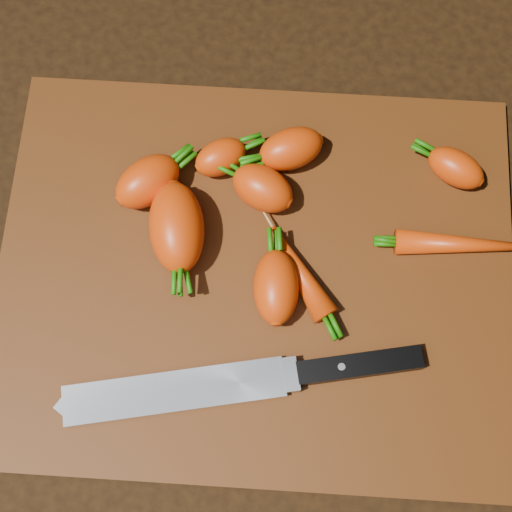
{
  "coord_description": "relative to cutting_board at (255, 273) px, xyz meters",
  "views": [
    {
      "loc": [
        0.01,
        -0.19,
        0.67
      ],
      "look_at": [
        0.0,
        0.01,
        0.03
      ],
      "focal_mm": 50.0,
      "sensor_mm": 36.0,
      "label": 1
    }
  ],
  "objects": [
    {
      "name": "knife",
      "position": [
        -0.05,
        -0.12,
        0.01
      ],
      "size": [
        0.33,
        0.09,
        0.02
      ],
      "rotation": [
        0.0,
        0.0,
        0.2
      ],
      "color": "gray",
      "rests_on": "cutting_board"
    },
    {
      "name": "cutting_board",
      "position": [
        0.0,
        0.0,
        0.0
      ],
      "size": [
        0.5,
        0.4,
        0.01
      ],
      "primitive_type": "cube",
      "color": "#50260B",
      "rests_on": "ground"
    },
    {
      "name": "carrot_1",
      "position": [
        0.0,
        0.08,
        0.03
      ],
      "size": [
        0.08,
        0.07,
        0.04
      ],
      "primitive_type": "ellipsoid",
      "rotation": [
        0.0,
        0.0,
        2.67
      ],
      "color": "#D13D0C",
      "rests_on": "cutting_board"
    },
    {
      "name": "carrot_3",
      "position": [
        0.02,
        -0.02,
        0.03
      ],
      "size": [
        0.05,
        0.08,
        0.04
      ],
      "primitive_type": "ellipsoid",
      "rotation": [
        0.0,
        0.0,
        1.63
      ],
      "color": "#D13D0C",
      "rests_on": "cutting_board"
    },
    {
      "name": "carrot_2",
      "position": [
        -0.08,
        0.03,
        0.03
      ],
      "size": [
        0.07,
        0.1,
        0.05
      ],
      "primitive_type": "ellipsoid",
      "rotation": [
        0.0,
        0.0,
        -1.4
      ],
      "color": "#D13D0C",
      "rests_on": "cutting_board"
    },
    {
      "name": "carrot_8",
      "position": [
        0.04,
        -0.0,
        0.02
      ],
      "size": [
        0.08,
        0.1,
        0.03
      ],
      "primitive_type": "ellipsoid",
      "rotation": [
        0.0,
        0.0,
        2.14
      ],
      "color": "#D13D0C",
      "rests_on": "cutting_board"
    },
    {
      "name": "carrot_6",
      "position": [
        0.19,
        0.11,
        0.02
      ],
      "size": [
        0.07,
        0.06,
        0.03
      ],
      "primitive_type": "ellipsoid",
      "rotation": [
        0.0,
        0.0,
        2.62
      ],
      "color": "#D13D0C",
      "rests_on": "cutting_board"
    },
    {
      "name": "carrot_0",
      "position": [
        -0.11,
        0.08,
        0.03
      ],
      "size": [
        0.08,
        0.08,
        0.04
      ],
      "primitive_type": "ellipsoid",
      "rotation": [
        0.0,
        0.0,
        0.73
      ],
      "color": "#D13D0C",
      "rests_on": "cutting_board"
    },
    {
      "name": "carrot_7",
      "position": [
        0.2,
        0.04,
        0.02
      ],
      "size": [
        0.14,
        0.03,
        0.02
      ],
      "primitive_type": "ellipsoid",
      "rotation": [
        0.0,
        0.0,
        0.02
      ],
      "color": "#D13D0C",
      "rests_on": "cutting_board"
    },
    {
      "name": "ground",
      "position": [
        0.0,
        0.0,
        -0.01
      ],
      "size": [
        2.0,
        2.0,
        0.01
      ],
      "primitive_type": "cube",
      "color": "black"
    },
    {
      "name": "carrot_5",
      "position": [
        -0.04,
        0.11,
        0.02
      ],
      "size": [
        0.06,
        0.06,
        0.04
      ],
      "primitive_type": "ellipsoid",
      "rotation": [
        0.0,
        0.0,
        0.56
      ],
      "color": "#D13D0C",
      "rests_on": "cutting_board"
    },
    {
      "name": "carrot_4",
      "position": [
        0.03,
        0.12,
        0.03
      ],
      "size": [
        0.08,
        0.06,
        0.04
      ],
      "primitive_type": "ellipsoid",
      "rotation": [
        0.0,
        0.0,
        3.56
      ],
      "color": "#D13D0C",
      "rests_on": "cutting_board"
    }
  ]
}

